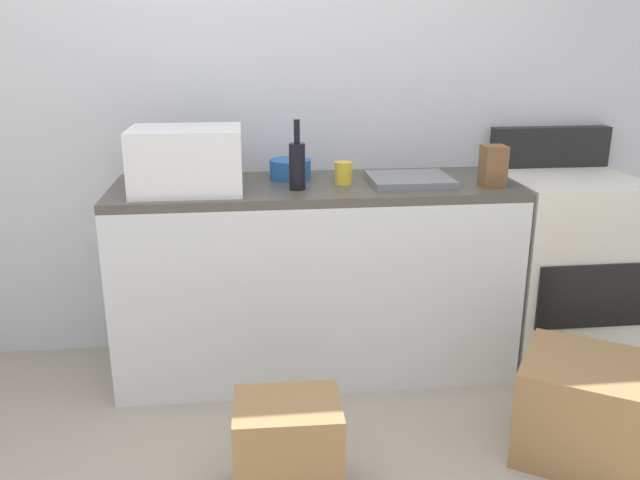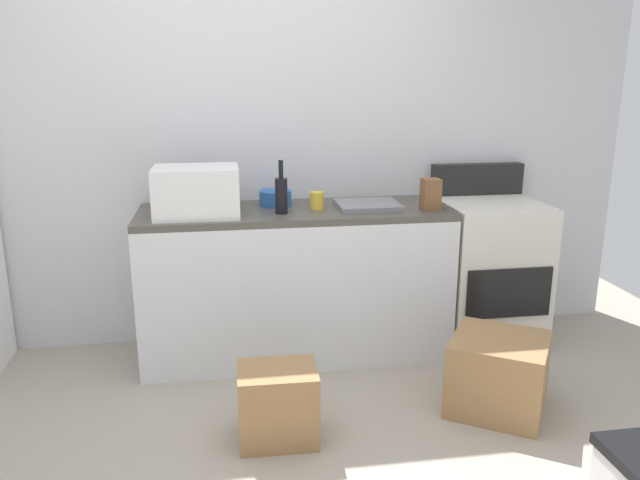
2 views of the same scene
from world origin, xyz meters
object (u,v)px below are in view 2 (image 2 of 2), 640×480
at_px(cardboard_box_medium, 278,404).
at_px(cardboard_box_small, 498,374).
at_px(knife_block, 431,194).
at_px(coffee_mug, 317,200).
at_px(wine_bottle, 281,194).
at_px(mixing_bowl, 275,198).
at_px(microwave, 196,191).
at_px(stove_oven, 487,270).

xyz_separation_m(cardboard_box_medium, cardboard_box_small, (1.12, 0.10, 0.02)).
bearing_deg(knife_block, coffee_mug, 169.27).
bearing_deg(wine_bottle, cardboard_box_small, -35.39).
xyz_separation_m(knife_block, mixing_bowl, (-0.87, 0.26, -0.04)).
xyz_separation_m(wine_bottle, cardboard_box_medium, (-0.11, -0.82, -0.83)).
distance_m(microwave, knife_block, 1.32).
xyz_separation_m(stove_oven, coffee_mug, (-1.09, -0.03, 0.48)).
distance_m(stove_oven, wine_bottle, 1.42).
xyz_separation_m(microwave, cardboard_box_small, (1.48, -0.74, -0.84)).
relative_size(coffee_mug, mixing_bowl, 0.53).
height_order(cardboard_box_medium, cardboard_box_small, cardboard_box_small).
distance_m(microwave, cardboard_box_small, 1.86).
height_order(knife_block, cardboard_box_small, knife_block).
relative_size(mixing_bowl, cardboard_box_small, 0.42).
xyz_separation_m(knife_block, cardboard_box_medium, (-0.97, -0.78, -0.81)).
bearing_deg(coffee_mug, microwave, -174.31).
relative_size(knife_block, mixing_bowl, 0.95).
bearing_deg(stove_oven, mixing_bowl, 175.25).
relative_size(stove_oven, mixing_bowl, 5.79).
relative_size(mixing_bowl, cardboard_box_medium, 0.52).
bearing_deg(mixing_bowl, microwave, -155.51).
height_order(coffee_mug, knife_block, knife_block).
height_order(microwave, cardboard_box_small, microwave).
relative_size(stove_oven, wine_bottle, 3.67).
relative_size(microwave, coffee_mug, 4.60).
height_order(wine_bottle, mixing_bowl, wine_bottle).
relative_size(stove_oven, cardboard_box_medium, 3.03).
distance_m(microwave, cardboard_box_medium, 1.25).
distance_m(stove_oven, coffee_mug, 1.20).
bearing_deg(microwave, cardboard_box_small, -26.58).
relative_size(coffee_mug, cardboard_box_small, 0.22).
height_order(wine_bottle, coffee_mug, wine_bottle).
height_order(wine_bottle, cardboard_box_small, wine_bottle).
bearing_deg(knife_block, microwave, 177.65).
distance_m(wine_bottle, mixing_bowl, 0.23).
relative_size(stove_oven, cardboard_box_small, 2.42).
relative_size(stove_oven, microwave, 2.39).
distance_m(wine_bottle, coffee_mug, 0.24).
xyz_separation_m(coffee_mug, knife_block, (0.64, -0.12, 0.04)).
height_order(coffee_mug, cardboard_box_small, coffee_mug).
distance_m(microwave, mixing_bowl, 0.50).
relative_size(microwave, cardboard_box_small, 1.01).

